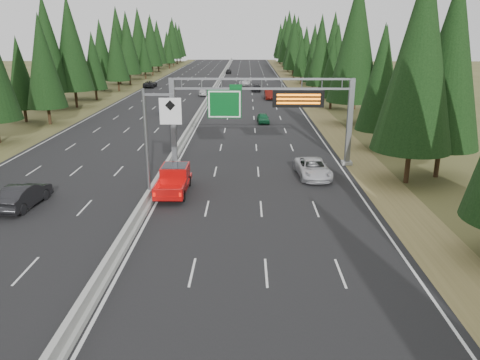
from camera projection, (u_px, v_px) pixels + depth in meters
name	position (u px, v px, depth m)	size (l,w,h in m)	color
road	(209.00, 99.00, 86.21)	(32.00, 260.00, 0.08)	black
shoulder_right	(306.00, 99.00, 85.97)	(3.60, 260.00, 0.06)	olive
shoulder_left	(113.00, 98.00, 86.47)	(3.60, 260.00, 0.06)	#4A4A22
median_barrier	(209.00, 97.00, 86.10)	(0.70, 260.00, 0.85)	#999A94
sign_gantry	(269.00, 108.00, 41.50)	(16.75, 0.98, 7.80)	slate
hov_sign_pole	(154.00, 138.00, 32.32)	(2.80, 0.50, 8.00)	slate
tree_row_right	(341.00, 49.00, 74.61)	(11.65, 244.06, 18.89)	black
tree_row_left	(69.00, 48.00, 76.57)	(11.50, 243.59, 18.50)	black
silver_minivan	(313.00, 168.00, 39.06)	(2.51, 5.45, 1.52)	silver
red_pickup	(174.00, 178.00, 35.48)	(2.12, 5.93, 1.93)	black
car_ahead_green	(263.00, 118.00, 62.65)	(1.51, 3.74, 1.28)	#145B33
car_ahead_dkred	(270.00, 95.00, 85.01)	(1.72, 4.93, 1.62)	#52100B
car_ahead_dkgrey	(256.00, 88.00, 96.34)	(1.84, 4.52, 1.31)	black
car_ahead_white	(245.00, 82.00, 107.68)	(2.53, 5.49, 1.52)	silver
car_ahead_far	(229.00, 71.00, 138.56)	(1.56, 3.88, 1.32)	black
car_onc_near	(23.00, 195.00, 32.38)	(1.75, 5.02, 1.65)	black
car_onc_blue	(167.00, 108.00, 70.97)	(1.88, 4.63, 1.34)	navy
car_onc_white	(203.00, 92.00, 89.74)	(1.55, 3.85, 1.31)	#BEBEBE
car_onc_far	(150.00, 84.00, 103.41)	(2.42, 5.25, 1.46)	black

